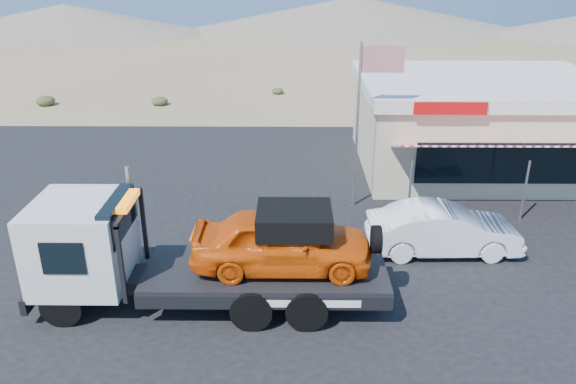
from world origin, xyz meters
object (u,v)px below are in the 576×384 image
Objects in this scene: white_sedan at (443,230)px; flagpole at (365,107)px; tow_truck at (201,248)px; jerky_store at (479,122)px.

flagpole is at bearing 29.60° from white_sedan.
white_sedan is 0.78× the size of flagpole.
tow_truck is 7.67m from white_sedan.
jerky_store is (10.47, 10.92, 0.36)m from tow_truck.
tow_truck is at bearing 110.44° from white_sedan.
jerky_store is at bearing 38.79° from flagpole.
white_sedan is 5.16m from flagpole.
white_sedan is at bearing -112.77° from jerky_store.
tow_truck is 15.13m from jerky_store.
flagpole is (4.90, 6.45, 2.13)m from tow_truck.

